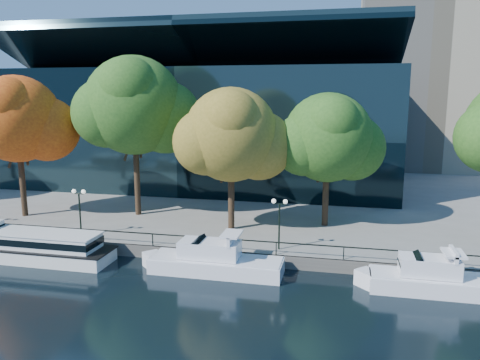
% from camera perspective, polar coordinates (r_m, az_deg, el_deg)
% --- Properties ---
extents(ground, '(160.00, 160.00, 0.00)m').
position_cam_1_polar(ground, '(36.18, -12.55, -10.87)').
color(ground, black).
rests_on(ground, ground).
extents(promenade, '(90.00, 67.08, 1.00)m').
position_cam_1_polar(promenade, '(69.51, 0.10, 0.14)').
color(promenade, slate).
rests_on(promenade, ground).
extents(railing, '(88.20, 0.08, 0.99)m').
position_cam_1_polar(railing, '(38.34, -10.62, -6.49)').
color(railing, black).
rests_on(railing, promenade).
extents(convention_building, '(50.00, 24.57, 21.43)m').
position_cam_1_polar(convention_building, '(65.08, -4.23, 6.51)').
color(convention_building, black).
rests_on(convention_building, ground).
extents(tour_boat, '(14.74, 3.29, 2.80)m').
position_cam_1_polar(tour_boat, '(41.17, -24.58, -7.19)').
color(tour_boat, silver).
rests_on(tour_boat, ground).
extents(cruiser_near, '(10.85, 2.79, 3.14)m').
position_cam_1_polar(cruiser_near, '(34.94, -3.61, -9.70)').
color(cruiser_near, white).
rests_on(cruiser_near, ground).
extents(cruiser_far, '(9.43, 2.61, 3.08)m').
position_cam_1_polar(cruiser_far, '(34.08, 22.01, -11.01)').
color(cruiser_far, white).
rests_on(cruiser_far, ground).
extents(tree_1, '(10.46, 8.58, 13.79)m').
position_cam_1_polar(tree_1, '(50.08, -25.41, 6.52)').
color(tree_1, black).
rests_on(tree_1, promenade).
extents(tree_2, '(11.95, 9.80, 15.66)m').
position_cam_1_polar(tree_2, '(46.84, -12.60, 8.61)').
color(tree_2, black).
rests_on(tree_2, promenade).
extents(tree_3, '(10.28, 8.43, 12.61)m').
position_cam_1_polar(tree_3, '(40.72, -0.89, 5.28)').
color(tree_3, black).
rests_on(tree_3, promenade).
extents(tree_4, '(10.02, 8.22, 12.14)m').
position_cam_1_polar(tree_4, '(42.72, 10.84, 4.86)').
color(tree_4, black).
rests_on(tree_4, promenade).
extents(lamp_1, '(1.26, 0.36, 4.03)m').
position_cam_1_polar(lamp_1, '(42.11, -19.01, -2.48)').
color(lamp_1, black).
rests_on(lamp_1, promenade).
extents(lamp_2, '(1.26, 0.36, 4.03)m').
position_cam_1_polar(lamp_2, '(36.35, 4.82, -3.95)').
color(lamp_2, black).
rests_on(lamp_2, promenade).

